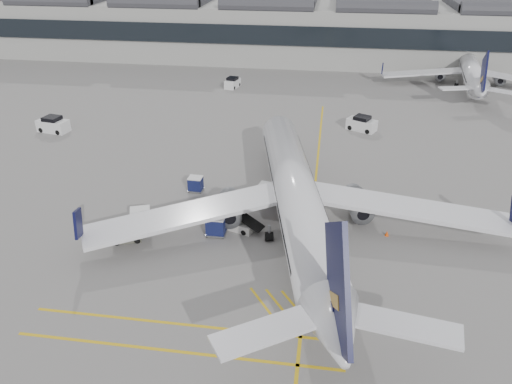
# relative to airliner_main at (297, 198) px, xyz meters

# --- Properties ---
(ground) EXTENTS (220.00, 220.00, 0.00)m
(ground) POSITION_rel_airliner_main_xyz_m (-8.59, -3.77, -3.21)
(ground) COLOR gray
(ground) RESTS_ON ground
(terminal) EXTENTS (200.00, 20.45, 12.40)m
(terminal) POSITION_rel_airliner_main_xyz_m (-8.59, 68.15, 2.93)
(terminal) COLOR #9E9E99
(terminal) RESTS_ON ground
(apron_markings) EXTENTS (0.25, 60.00, 0.01)m
(apron_markings) POSITION_rel_airliner_main_xyz_m (1.41, 6.23, -3.21)
(apron_markings) COLOR gold
(apron_markings) RESTS_ON ground
(airliner_main) EXTENTS (36.83, 40.63, 10.93)m
(airliner_main) POSITION_rel_airliner_main_xyz_m (0.00, 0.00, 0.00)
(airliner_main) COLOR white
(airliner_main) RESTS_ON ground
(airliner_far) EXTENTS (30.45, 33.47, 8.92)m
(airliner_far) POSITION_rel_airliner_main_xyz_m (26.37, 51.68, -0.59)
(airliner_far) COLOR white
(airliner_far) RESTS_ON ground
(belt_loader) EXTENTS (5.35, 3.18, 2.12)m
(belt_loader) POSITION_rel_airliner_main_xyz_m (-5.84, -0.48, -2.59)
(belt_loader) COLOR beige
(belt_loader) RESTS_ON ground
(baggage_cart_a) EXTENTS (1.79, 1.47, 1.88)m
(baggage_cart_a) POSITION_rel_airliner_main_xyz_m (-6.98, -2.11, -2.21)
(baggage_cart_a) COLOR gray
(baggage_cart_a) RESTS_ON ground
(baggage_cart_b) EXTENTS (2.17, 1.92, 1.97)m
(baggage_cart_b) POSITION_rel_airliner_main_xyz_m (-3.22, 4.49, -2.16)
(baggage_cart_b) COLOR gray
(baggage_cart_b) RESTS_ON ground
(baggage_cart_c) EXTENTS (1.58, 1.32, 1.60)m
(baggage_cart_c) POSITION_rel_airliner_main_xyz_m (-10.94, 5.84, -2.35)
(baggage_cart_c) COLOR gray
(baggage_cart_c) RESTS_ON ground
(baggage_cart_d) EXTENTS (2.30, 2.11, 1.98)m
(baggage_cart_d) POSITION_rel_airliner_main_xyz_m (-13.98, -2.09, -2.15)
(baggage_cart_d) COLOR gray
(baggage_cart_d) RESTS_ON ground
(ramp_agent_a) EXTENTS (0.74, 0.81, 1.85)m
(ramp_agent_a) POSITION_rel_airliner_main_xyz_m (-1.27, 2.68, -2.28)
(ramp_agent_a) COLOR #FF430D
(ramp_agent_a) RESTS_ON ground
(ramp_agent_b) EXTENTS (1.03, 0.84, 1.99)m
(ramp_agent_b) POSITION_rel_airliner_main_xyz_m (-6.56, -1.07, -2.22)
(ramp_agent_b) COLOR #FF4E0D
(ramp_agent_b) RESTS_ON ground
(pushback_tug) EXTENTS (2.77, 2.17, 1.36)m
(pushback_tug) POSITION_rel_airliner_main_xyz_m (-14.56, -4.17, -2.61)
(pushback_tug) COLOR #555548
(pushback_tug) RESTS_ON ground
(safety_cone_nose) EXTENTS (0.39, 0.39, 0.53)m
(safety_cone_nose) POSITION_rel_airliner_main_xyz_m (-1.04, 17.20, -2.94)
(safety_cone_nose) COLOR #F24C0A
(safety_cone_nose) RESTS_ON ground
(safety_cone_engine) EXTENTS (0.37, 0.37, 0.51)m
(safety_cone_engine) POSITION_rel_airliner_main_xyz_m (8.20, -0.04, -2.96)
(safety_cone_engine) COLOR #F24C0A
(safety_cone_engine) RESTS_ON ground
(service_van_left) EXTENTS (4.40, 2.76, 2.11)m
(service_van_left) POSITION_rel_airliner_main_xyz_m (-34.46, 20.00, -2.27)
(service_van_left) COLOR silver
(service_van_left) RESTS_ON ground
(service_van_mid) EXTENTS (2.44, 3.76, 1.78)m
(service_van_mid) POSITION_rel_airliner_main_xyz_m (-14.44, 44.51, -2.41)
(service_van_mid) COLOR silver
(service_van_mid) RESTS_ON ground
(service_van_right) EXTENTS (4.33, 3.50, 1.99)m
(service_van_right) POSITION_rel_airliner_main_xyz_m (6.92, 26.69, -2.32)
(service_van_right) COLOR silver
(service_van_right) RESTS_ON ground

